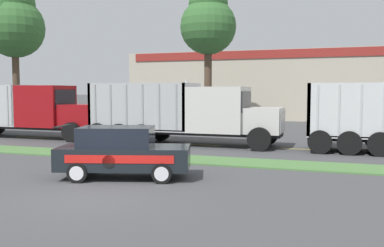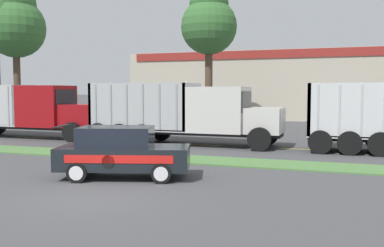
{
  "view_description": "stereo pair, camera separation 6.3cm",
  "coord_description": "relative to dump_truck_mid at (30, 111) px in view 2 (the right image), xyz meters",
  "views": [
    {
      "loc": [
        6.28,
        -10.02,
        2.86
      ],
      "look_at": [
        0.42,
        7.0,
        1.5
      ],
      "focal_mm": 40.0,
      "sensor_mm": 36.0,
      "label": 1
    },
    {
      "loc": [
        6.34,
        -10.0,
        2.86
      ],
      "look_at": [
        0.42,
        7.0,
        1.5
      ],
      "focal_mm": 40.0,
      "sensor_mm": 36.0,
      "label": 2
    }
  ],
  "objects": [
    {
      "name": "traffic_cone",
      "position": [
        8.37,
        -8.13,
        -1.34
      ],
      "size": [
        0.45,
        0.45,
        0.58
      ],
      "color": "black",
      "rests_on": "ground_plane"
    },
    {
      "name": "tree_behind_right",
      "position": [
        7.83,
        11.88,
        6.81
      ],
      "size": [
        4.52,
        4.52,
        11.45
      ],
      "color": "brown",
      "rests_on": "ground_plane"
    },
    {
      "name": "tree_behind_centre",
      "position": [
        -8.0,
        8.02,
        7.0
      ],
      "size": [
        4.99,
        4.99,
        11.91
      ],
      "color": "brown",
      "rests_on": "ground_plane"
    },
    {
      "name": "centre_line_5",
      "position": [
        16.31,
        0.08,
        -1.61
      ],
      "size": [
        2.4,
        0.14,
        0.01
      ],
      "primitive_type": "cube",
      "color": "yellow",
      "rests_on": "ground_plane"
    },
    {
      "name": "centre_line_2",
      "position": [
        0.11,
        0.08,
        -1.61
      ],
      "size": [
        2.4,
        0.14,
        0.01
      ],
      "primitive_type": "cube",
      "color": "yellow",
      "rests_on": "ground_plane"
    },
    {
      "name": "dump_truck_trail",
      "position": [
        10.99,
        -0.04,
        -0.01
      ],
      "size": [
        10.37,
        2.85,
        3.42
      ],
      "color": "black",
      "rests_on": "ground_plane"
    },
    {
      "name": "centre_line_3",
      "position": [
        5.51,
        0.08,
        -1.61
      ],
      "size": [
        2.4,
        0.14,
        0.01
      ],
      "primitive_type": "cube",
      "color": "yellow",
      "rests_on": "ground_plane"
    },
    {
      "name": "grass_verge",
      "position": [
        11.67,
        -4.92,
        -1.59
      ],
      "size": [
        120.0,
        2.0,
        0.06
      ],
      "primitive_type": "cube",
      "color": "#517F42",
      "rests_on": "ground_plane"
    },
    {
      "name": "rally_car",
      "position": [
        11.23,
        -9.07,
        -0.75
      ],
      "size": [
        4.59,
        2.87,
        1.73
      ],
      "color": "black",
      "rests_on": "ground_plane"
    },
    {
      "name": "dump_truck_mid",
      "position": [
        0.0,
        0.0,
        0.0
      ],
      "size": [
        11.8,
        2.59,
        3.24
      ],
      "color": "black",
      "rests_on": "ground_plane"
    },
    {
      "name": "store_building_backdrop",
      "position": [
        13.1,
        25.94,
        1.82
      ],
      "size": [
        33.14,
        12.1,
        6.86
      ],
      "color": "#BCB29E",
      "rests_on": "ground_plane"
    },
    {
      "name": "ground_plane",
      "position": [
        11.67,
        -11.5,
        -1.62
      ],
      "size": [
        600.0,
        600.0,
        0.0
      ],
      "primitive_type": "plane",
      "color": "#474749"
    },
    {
      "name": "centre_line_4",
      "position": [
        10.91,
        0.08,
        -1.61
      ],
      "size": [
        2.4,
        0.14,
        0.01
      ],
      "primitive_type": "cube",
      "color": "yellow",
      "rests_on": "ground_plane"
    }
  ]
}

